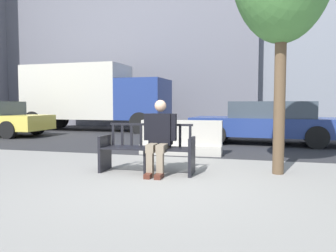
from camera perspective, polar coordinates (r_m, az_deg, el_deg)
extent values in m
plane|color=gray|center=(5.07, -1.24, -10.33)|extent=(200.00, 200.00, 0.00)
cube|color=#28282B|center=(13.55, 8.92, -1.44)|extent=(120.00, 12.00, 0.01)
cube|color=black|center=(6.23, -10.94, -4.64)|extent=(0.06, 0.51, 0.66)
cube|color=black|center=(5.76, 4.17, -5.27)|extent=(0.06, 0.51, 0.66)
cube|color=black|center=(5.96, -3.68, -5.99)|extent=(0.05, 0.32, 0.45)
cube|color=black|center=(5.71, -4.37, -4.15)|extent=(1.60, 0.11, 0.02)
cube|color=black|center=(5.82, -4.02, -4.00)|extent=(1.60, 0.11, 0.02)
cube|color=black|center=(5.93, -3.69, -3.86)|extent=(1.60, 0.11, 0.02)
cube|color=black|center=(6.04, -3.37, -3.71)|extent=(1.60, 0.11, 0.02)
cube|color=black|center=(6.15, -3.07, -3.58)|extent=(1.60, 0.11, 0.02)
cube|color=black|center=(6.12, -3.06, 0.26)|extent=(1.60, 0.08, 0.04)
cube|color=black|center=(6.38, -9.53, -1.52)|extent=(0.04, 0.03, 0.38)
cube|color=black|center=(6.31, -7.96, -1.57)|extent=(0.04, 0.03, 0.38)
cube|color=black|center=(6.25, -6.35, -1.61)|extent=(0.04, 0.03, 0.38)
cube|color=black|center=(6.19, -4.72, -1.65)|extent=(0.04, 0.03, 0.38)
cube|color=black|center=(6.13, -3.05, -1.69)|extent=(0.04, 0.03, 0.38)
cube|color=black|center=(6.08, -1.35, -1.74)|extent=(0.04, 0.03, 0.38)
cube|color=black|center=(6.04, 0.37, -1.78)|extent=(0.04, 0.03, 0.38)
cube|color=black|center=(6.00, 2.12, -1.81)|extent=(0.04, 0.03, 0.38)
cube|color=black|center=(5.97, 3.88, -1.85)|extent=(0.04, 0.03, 0.38)
cube|color=black|center=(6.18, -11.06, -1.77)|extent=(0.06, 0.46, 0.03)
cube|color=black|center=(5.70, 4.15, -2.17)|extent=(0.06, 0.46, 0.03)
cube|color=black|center=(5.90, -1.27, -0.55)|extent=(0.41, 0.25, 0.56)
sphere|color=tan|center=(5.86, -1.33, 3.54)|extent=(0.21, 0.21, 0.21)
cube|color=#7F705B|center=(5.74, -2.69, -3.78)|extent=(0.15, 0.44, 0.14)
cube|color=#7F705B|center=(5.69, -0.94, -3.84)|extent=(0.15, 0.44, 0.14)
cube|color=#7F705B|center=(5.62, -3.16, -6.59)|extent=(0.11, 0.11, 0.45)
cube|color=#7F705B|center=(5.57, -1.37, -6.67)|extent=(0.11, 0.11, 0.45)
cube|color=#4C2319|center=(5.58, -3.39, -8.60)|extent=(0.12, 0.26, 0.08)
cube|color=#4C2319|center=(5.53, -1.58, -8.70)|extent=(0.12, 0.26, 0.08)
cube|color=black|center=(5.93, -3.64, -0.14)|extent=(0.09, 0.12, 0.48)
cube|color=black|center=(5.81, 1.00, -0.22)|extent=(0.09, 0.12, 0.48)
cube|color=#ADA89E|center=(8.17, 2.35, -4.05)|extent=(2.02, 0.75, 0.24)
cube|color=#ADA89E|center=(8.12, 2.36, -1.11)|extent=(2.01, 0.37, 0.60)
cylinder|color=brown|center=(6.09, 18.88, 5.84)|extent=(0.20, 0.20, 2.95)
cylinder|color=black|center=(14.28, -21.87, -0.13)|extent=(0.65, 0.24, 0.64)
cylinder|color=black|center=(12.97, -26.09, -0.62)|extent=(0.65, 0.24, 0.64)
cube|color=navy|center=(10.70, 16.54, -0.07)|extent=(4.64, 2.07, 0.56)
cube|color=#38424C|center=(10.68, 17.57, 2.75)|extent=(2.58, 1.73, 0.50)
cylinder|color=black|center=(10.01, 8.31, -1.48)|extent=(0.65, 0.26, 0.64)
cylinder|color=black|center=(11.69, 9.73, -0.73)|extent=(0.65, 0.26, 0.64)
cylinder|color=black|center=(9.93, 24.52, -1.83)|extent=(0.65, 0.26, 0.64)
cylinder|color=black|center=(11.62, 23.59, -1.03)|extent=(0.65, 0.26, 0.64)
cube|color=navy|center=(14.77, -4.21, 4.64)|extent=(2.06, 2.25, 1.80)
cube|color=beige|center=(16.27, -15.56, 5.67)|extent=(4.86, 2.32, 2.50)
cylinder|color=black|center=(15.68, -2.21, 0.95)|extent=(0.91, 0.30, 0.90)
cylinder|color=black|center=(13.76, -4.89, 0.53)|extent=(0.91, 0.30, 0.90)
cylinder|color=black|center=(18.05, -18.32, 1.14)|extent=(0.91, 0.30, 0.90)
cylinder|color=black|center=(16.42, -22.35, 0.79)|extent=(0.91, 0.30, 0.90)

